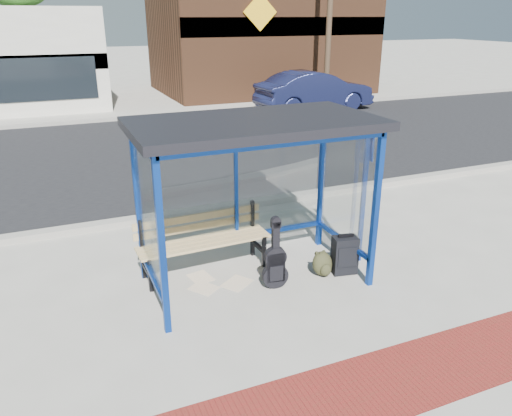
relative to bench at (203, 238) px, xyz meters
name	(u,v)px	position (x,y,z in m)	size (l,w,h in m)	color
ground	(255,280)	(0.60, -0.62, -0.54)	(120.00, 120.00, 0.00)	#B2ADA0
brick_paver_strip	(351,394)	(0.60, -3.22, -0.53)	(60.00, 1.00, 0.01)	maroon
curb_near	(199,211)	(0.60, 2.28, -0.48)	(60.00, 0.25, 0.12)	gray
street_asphalt	(148,153)	(0.60, 7.38, -0.54)	(60.00, 10.00, 0.00)	black
curb_far	(120,119)	(0.60, 12.48, -0.48)	(60.00, 0.25, 0.12)	gray
far_sidewalk	(113,112)	(0.60, 14.38, -0.54)	(60.00, 4.00, 0.01)	#B2ADA0
bus_shelter	(253,144)	(0.60, -0.55, 1.53)	(3.30, 1.80, 2.42)	navy
storefront_brown	(260,25)	(8.60, 17.87, 2.66)	(10.00, 7.08, 6.40)	#59331E
utility_pole_east	(330,4)	(9.60, 12.78, 3.57)	(1.60, 0.24, 8.00)	#4C3826
bench	(203,238)	(0.00, 0.00, 0.00)	(2.03, 0.56, 0.95)	black
guitar_bag	(275,264)	(0.80, -0.90, -0.16)	(0.39, 0.15, 1.04)	black
suitcase	(345,255)	(1.95, -0.92, -0.24)	(0.41, 0.31, 0.65)	black
backpack	(323,264)	(1.61, -0.86, -0.36)	(0.32, 0.29, 0.38)	#2D2D19
sign_post	(365,185)	(2.41, -0.65, 0.74)	(0.14, 0.28, 2.27)	navy
newspaper_a	(204,288)	(-0.17, -0.54, -0.54)	(0.38, 0.30, 0.01)	white
newspaper_b	(237,283)	(0.32, -0.59, -0.54)	(0.42, 0.33, 0.01)	white
newspaper_c	(201,277)	(-0.12, -0.22, -0.54)	(0.39, 0.31, 0.01)	white
parked_car	(314,91)	(8.27, 11.44, 0.26)	(1.68, 4.83, 1.59)	#161B3F
fire_hydrant	(342,92)	(10.72, 13.21, -0.13)	(0.33, 0.22, 0.75)	red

